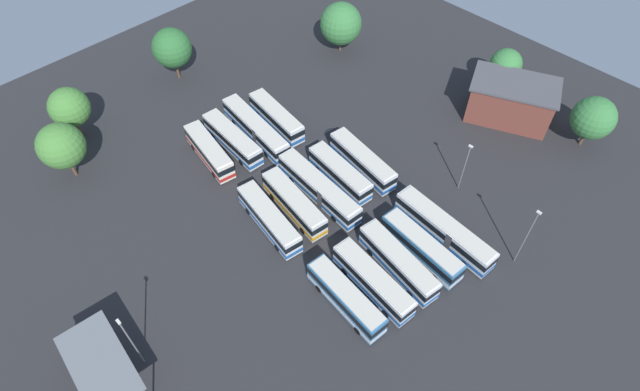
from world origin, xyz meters
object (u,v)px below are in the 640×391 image
(bus_row0_slot4, at_px, (346,298))
(tree_west_edge, at_px, (172,48))
(bus_row2_slot2, at_px, (256,128))
(lamp_post_far_corner, at_px, (465,165))
(bus_row0_slot1, at_px, (421,247))
(tree_east_edge, at_px, (506,65))
(bus_row0_slot3, at_px, (373,281))
(bus_row2_slot3, at_px, (232,139))
(depot_building, at_px, (511,100))
(bus_row0_slot2, at_px, (398,262))
(tree_north_edge, at_px, (341,24))
(bus_row1_slot2, at_px, (319,188))
(bus_row2_slot1, at_px, (276,117))
(bus_row1_slot3, at_px, (294,203))
(lamp_post_by_building, at_px, (527,236))
(bus_row1_slot4, at_px, (269,219))
(bus_row1_slot1, at_px, (340,173))
(tree_northwest, at_px, (593,118))
(tree_south_edge, at_px, (69,107))
(bus_row0_slot0, at_px, (444,230))
(tree_northeast, at_px, (61,146))
(bus_row1_slot0, at_px, (362,161))
(maintenance_shelter, at_px, (99,364))
(bus_row2_slot4, at_px, (209,151))
(lamp_post_mid_lot, at_px, (131,341))

(bus_row0_slot4, bearing_deg, tree_west_edge, -12.70)
(bus_row2_slot2, relative_size, lamp_post_far_corner, 1.82)
(bus_row0_slot1, xyz_separation_m, tree_east_edge, (11.02, -34.48, 3.45))
(bus_row0_slot3, distance_m, bus_row2_slot3, 30.09)
(bus_row2_slot2, relative_size, depot_building, 0.98)
(bus_row0_slot2, distance_m, tree_north_edge, 46.35)
(bus_row1_slot2, bearing_deg, tree_north_edge, -50.78)
(bus_row0_slot1, xyz_separation_m, depot_building, (6.71, -30.11, 1.40))
(bus_row0_slot4, xyz_separation_m, bus_row2_slot1, (28.37, -14.73, 0.00))
(bus_row1_slot3, distance_m, lamp_post_by_building, 28.33)
(bus_row2_slot1, xyz_separation_m, bus_row2_slot3, (0.87, 7.69, 0.00))
(bus_row1_slot4, bearing_deg, depot_building, -103.23)
(tree_north_edge, bearing_deg, bus_row0_slot1, 146.51)
(bus_row0_slot1, height_order, bus_row1_slot3, same)
(bus_row0_slot1, distance_m, lamp_post_far_corner, 13.25)
(bus_row1_slot1, distance_m, bus_row2_slot3, 16.78)
(bus_row0_slot1, bearing_deg, tree_northwest, -97.73)
(tree_south_edge, bearing_deg, lamp_post_by_building, -155.42)
(bus_row1_slot1, bearing_deg, bus_row0_slot0, -171.82)
(tree_east_edge, relative_size, tree_northeast, 0.89)
(bus_row1_slot4, distance_m, tree_west_edge, 36.20)
(depot_building, xyz_separation_m, tree_northeast, (35.62, 53.61, 2.37))
(bus_row1_slot0, relative_size, maintenance_shelter, 1.09)
(bus_row0_slot2, relative_size, lamp_post_far_corner, 1.49)
(bus_row0_slot3, bearing_deg, tree_west_edge, -8.28)
(tree_west_edge, bearing_deg, tree_east_edge, -138.79)
(bus_row1_slot3, bearing_deg, tree_south_edge, 20.70)
(bus_row0_slot3, height_order, tree_west_edge, tree_west_edge)
(bus_row1_slot1, bearing_deg, tree_northwest, -122.71)
(bus_row1_slot0, xyz_separation_m, lamp_post_far_corner, (-11.63, -6.86, 2.62))
(bus_row2_slot4, relative_size, lamp_post_far_corner, 1.38)
(bus_row2_slot2, height_order, maintenance_shelter, maintenance_shelter)
(bus_row2_slot3, bearing_deg, tree_east_edge, -117.13)
(bus_row1_slot4, bearing_deg, bus_row1_slot2, -95.77)
(bus_row0_slot2, distance_m, depot_building, 34.27)
(bus_row2_slot2, height_order, tree_south_edge, tree_south_edge)
(maintenance_shelter, xyz_separation_m, tree_east_edge, (-1.94, -69.32, 1.26))
(depot_building, height_order, lamp_post_by_building, lamp_post_by_building)
(tree_south_edge, bearing_deg, bus_row2_slot4, -149.63)
(depot_building, bearing_deg, bus_row1_slot1, 73.02)
(bus_row0_slot2, bearing_deg, bus_row1_slot2, -5.58)
(lamp_post_mid_lot, bearing_deg, bus_row2_slot3, -55.18)
(bus_row0_slot0, bearing_deg, bus_row0_slot3, 82.99)
(depot_building, xyz_separation_m, tree_south_edge, (42.67, 49.01, 2.01))
(lamp_post_by_building, bearing_deg, tree_west_edge, 7.67)
(bus_row0_slot2, bearing_deg, bus_row2_slot3, 1.55)
(bus_row0_slot0, height_order, maintenance_shelter, maintenance_shelter)
(maintenance_shelter, relative_size, tree_east_edge, 1.41)
(bus_row0_slot2, relative_size, bus_row1_slot4, 1.01)
(bus_row1_slot2, relative_size, bus_row2_slot3, 1.23)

